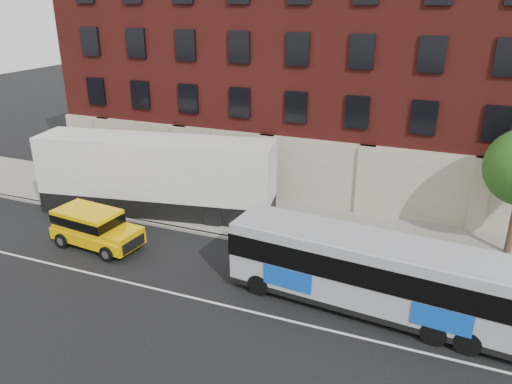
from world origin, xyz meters
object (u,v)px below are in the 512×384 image
at_px(city_bus, 371,271).
at_px(yellow_suv, 93,226).
at_px(shipping_container, 156,177).
at_px(sign_pole, 94,190).

relative_size(city_bus, yellow_suv, 2.34).
relative_size(city_bus, shipping_container, 0.85).
distance_m(yellow_suv, shipping_container, 4.94).
bearing_deg(shipping_container, city_bus, -21.37).
distance_m(sign_pole, city_bus, 16.87).
bearing_deg(yellow_suv, sign_pole, 127.87).
height_order(sign_pole, yellow_suv, sign_pole).
distance_m(city_bus, yellow_suv, 13.93).
bearing_deg(city_bus, shipping_container, 158.63).
bearing_deg(yellow_suv, city_bus, -1.62).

